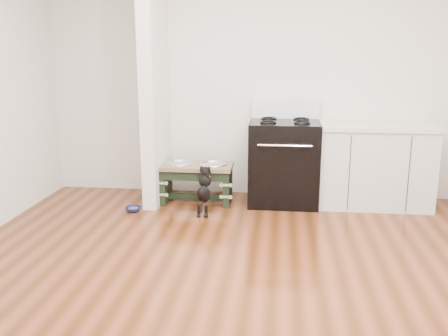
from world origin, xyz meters
The scene contains 8 objects.
ground centered at (0.00, 0.00, 0.00)m, with size 5.00×5.00×0.00m, color #46210C.
room_shell centered at (0.00, 0.00, 1.62)m, with size 5.00×5.00×5.00m.
partition_wall centered at (-1.18, 2.10, 1.35)m, with size 0.15×0.80×2.70m, color silver.
oven_range centered at (0.25, 2.16, 0.48)m, with size 0.76×0.69×1.14m.
cabinet_run centered at (1.23, 2.18, 0.45)m, with size 1.24×0.64×0.91m.
dog_feeder centered at (-0.72, 2.04, 0.31)m, with size 0.81×0.43×0.46m.
puppy centered at (-0.57, 1.67, 0.27)m, with size 0.14×0.41×0.49m.
floor_bowl centered at (-1.34, 1.64, 0.03)m, with size 0.20×0.20×0.05m.
Camera 1 is at (0.21, -3.28, 1.70)m, focal length 40.00 mm.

